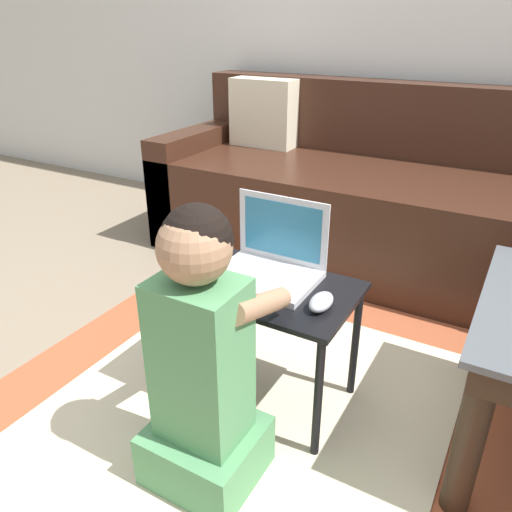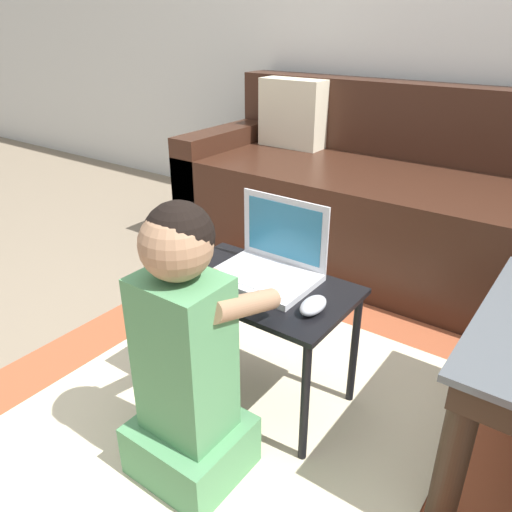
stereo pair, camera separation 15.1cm
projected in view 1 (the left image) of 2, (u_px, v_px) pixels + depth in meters
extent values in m
plane|color=#7F705B|center=(223.00, 400.00, 1.63)|extent=(16.00, 16.00, 0.00)
cube|color=#9E4C2D|center=(233.00, 427.00, 1.52)|extent=(1.63, 1.99, 0.01)
cube|color=beige|center=(233.00, 425.00, 1.52)|extent=(1.17, 1.43, 0.00)
cube|color=#381E14|center=(369.00, 216.00, 2.47)|extent=(2.14, 0.83, 0.48)
cube|color=#381E14|center=(397.00, 119.00, 2.55)|extent=(2.14, 0.18, 0.37)
cube|color=#381E14|center=(204.00, 178.00, 2.90)|extent=(0.16, 0.83, 0.58)
cube|color=beige|center=(263.00, 113.00, 2.73)|extent=(0.36, 0.14, 0.36)
cylinder|color=black|center=(469.00, 440.00, 1.18)|extent=(0.07, 0.07, 0.46)
cylinder|color=black|center=(497.00, 323.00, 1.63)|extent=(0.07, 0.07, 0.46)
cube|color=black|center=(262.00, 286.00, 1.48)|extent=(0.56, 0.34, 0.02)
cylinder|color=black|center=(167.00, 344.00, 1.57)|extent=(0.02, 0.02, 0.40)
cylinder|color=black|center=(318.00, 400.00, 1.34)|extent=(0.02, 0.02, 0.40)
cylinder|color=black|center=(219.00, 302.00, 1.80)|extent=(0.02, 0.02, 0.40)
cylinder|color=black|center=(355.00, 344.00, 1.57)|extent=(0.02, 0.02, 0.40)
cube|color=silver|center=(265.00, 277.00, 1.50)|extent=(0.30, 0.22, 0.02)
cube|color=silver|center=(262.00, 277.00, 1.48)|extent=(0.25, 0.13, 0.00)
cube|color=silver|center=(282.00, 229.00, 1.53)|extent=(0.30, 0.01, 0.21)
cube|color=teal|center=(282.00, 230.00, 1.53)|extent=(0.26, 0.00, 0.17)
ellipsoid|color=#B2B7C1|center=(321.00, 302.00, 1.35)|extent=(0.06, 0.10, 0.04)
cube|color=#518E5B|center=(206.00, 451.00, 1.34)|extent=(0.28, 0.26, 0.16)
cube|color=#518E5B|center=(201.00, 361.00, 1.21)|extent=(0.21, 0.17, 0.44)
sphere|color=#9E7556|center=(194.00, 248.00, 1.08)|extent=(0.17, 0.17, 0.17)
sphere|color=black|center=(197.00, 240.00, 1.08)|extent=(0.16, 0.16, 0.16)
cylinder|color=#9E7556|center=(194.00, 286.00, 1.29)|extent=(0.06, 0.25, 0.13)
cylinder|color=#9E7556|center=(260.00, 305.00, 1.20)|extent=(0.06, 0.25, 0.13)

